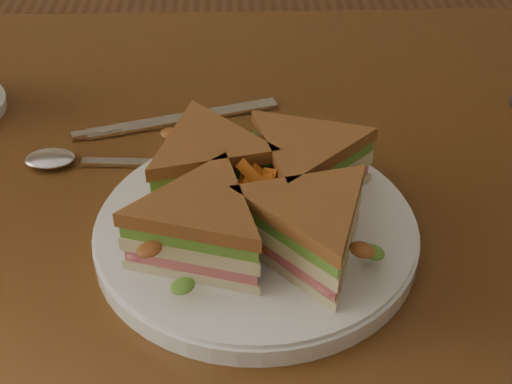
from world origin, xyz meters
TOP-DOWN VIEW (x-y plane):
  - table at (0.00, 0.00)m, footprint 1.20×0.80m
  - plate at (0.04, -0.06)m, footprint 0.26×0.26m
  - sandwich_wedges at (0.04, -0.06)m, footprint 0.26×0.26m
  - crisps_mound at (0.04, -0.06)m, footprint 0.09×0.09m
  - spoon at (-0.13, 0.05)m, footprint 0.18×0.03m
  - knife at (-0.04, 0.12)m, footprint 0.21×0.07m

SIDE VIEW (x-z plane):
  - table at x=0.00m, z-range 0.28..1.03m
  - knife at x=-0.04m, z-range 0.75..0.75m
  - spoon at x=-0.13m, z-range 0.75..0.76m
  - plate at x=0.04m, z-range 0.75..0.77m
  - crisps_mound at x=0.04m, z-range 0.77..0.82m
  - sandwich_wedges at x=0.04m, z-range 0.77..0.82m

